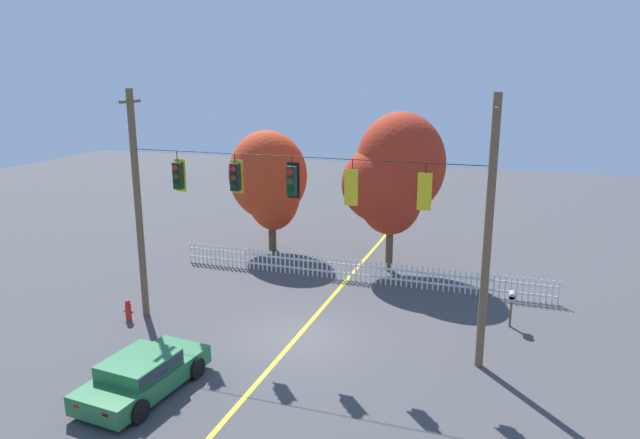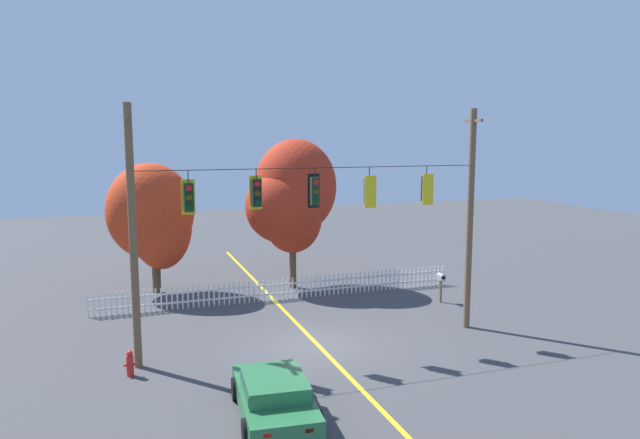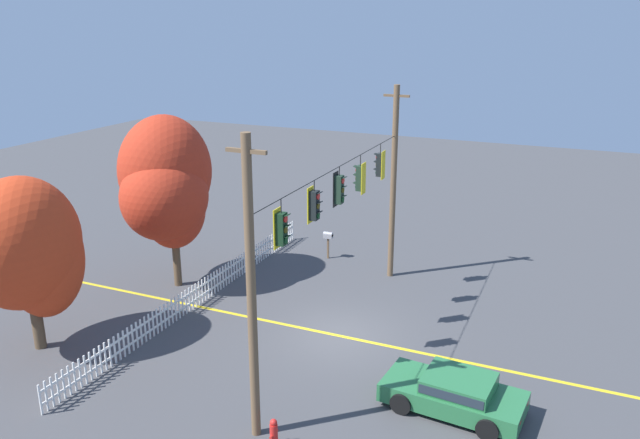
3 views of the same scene
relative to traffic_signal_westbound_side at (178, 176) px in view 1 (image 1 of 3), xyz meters
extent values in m
plane|color=#424244|center=(4.36, -0.01, -5.44)|extent=(80.00, 80.00, 0.00)
cube|color=gold|center=(4.36, -0.01, -5.44)|extent=(0.16, 36.00, 0.01)
cylinder|color=brown|center=(-1.75, -0.01, -1.24)|extent=(0.25, 0.25, 8.39)
cylinder|color=brown|center=(10.47, -0.01, -1.24)|extent=(0.25, 0.25, 8.39)
cube|color=brown|center=(-1.75, -0.01, 2.50)|extent=(0.10, 1.10, 0.10)
cube|color=brown|center=(10.47, -0.01, 2.50)|extent=(0.10, 1.10, 0.10)
cylinder|color=black|center=(4.36, -0.01, 0.86)|extent=(12.02, 0.02, 0.02)
cylinder|color=black|center=(0.00, -0.01, 0.66)|extent=(0.03, 0.03, 0.40)
cube|color=yellow|center=(0.00, 0.12, -0.01)|extent=(0.43, 0.02, 1.15)
cube|color=black|center=(0.00, -0.01, -0.01)|extent=(0.30, 0.24, 0.92)
cylinder|color=red|center=(0.00, -0.14, 0.30)|extent=(0.20, 0.03, 0.20)
cube|color=black|center=(0.00, -0.19, 0.42)|extent=(0.22, 0.12, 0.06)
cylinder|color=#463B09|center=(0.00, -0.14, -0.01)|extent=(0.20, 0.03, 0.20)
cube|color=black|center=(0.00, -0.19, 0.11)|extent=(0.22, 0.12, 0.06)
cylinder|color=#073513|center=(0.00, -0.14, -0.31)|extent=(0.20, 0.03, 0.20)
cube|color=black|center=(0.00, -0.19, -0.20)|extent=(0.22, 0.12, 0.06)
cylinder|color=black|center=(2.21, -0.01, 0.69)|extent=(0.03, 0.03, 0.33)
cube|color=yellow|center=(2.21, 0.12, 0.07)|extent=(0.43, 0.02, 1.14)
cube|color=black|center=(2.21, -0.01, 0.07)|extent=(0.30, 0.24, 0.92)
cylinder|color=red|center=(2.21, -0.14, 0.38)|extent=(0.20, 0.03, 0.20)
cube|color=black|center=(2.21, -0.19, 0.49)|extent=(0.22, 0.12, 0.06)
cylinder|color=#463B09|center=(2.21, -0.14, 0.07)|extent=(0.20, 0.03, 0.20)
cube|color=black|center=(2.21, -0.19, 0.19)|extent=(0.22, 0.12, 0.06)
cylinder|color=#073513|center=(2.21, -0.14, -0.23)|extent=(0.20, 0.03, 0.20)
cube|color=black|center=(2.21, -0.19, -0.12)|extent=(0.22, 0.12, 0.06)
cylinder|color=black|center=(4.25, -0.01, 0.70)|extent=(0.03, 0.03, 0.31)
cube|color=black|center=(4.25, 0.12, 0.07)|extent=(0.43, 0.02, 1.19)
cube|color=#1E3323|center=(4.25, -0.01, 0.07)|extent=(0.30, 0.24, 0.96)
cylinder|color=red|center=(4.25, -0.14, 0.39)|extent=(0.20, 0.03, 0.20)
cube|color=#1E3323|center=(4.25, -0.19, 0.50)|extent=(0.22, 0.12, 0.06)
cylinder|color=#463B09|center=(4.25, -0.14, 0.07)|extent=(0.20, 0.03, 0.20)
cube|color=#1E3323|center=(4.25, -0.19, 0.18)|extent=(0.22, 0.12, 0.06)
cylinder|color=#073513|center=(4.25, -0.14, -0.25)|extent=(0.20, 0.03, 0.20)
cube|color=#1E3323|center=(4.25, -0.19, -0.14)|extent=(0.22, 0.12, 0.06)
cylinder|color=black|center=(6.28, -0.01, 0.66)|extent=(0.03, 0.03, 0.40)
cube|color=yellow|center=(6.28, -0.14, -0.01)|extent=(0.43, 0.02, 1.14)
cube|color=#1E3323|center=(6.28, -0.01, -0.01)|extent=(0.30, 0.24, 0.92)
cylinder|color=red|center=(6.28, 0.13, 0.30)|extent=(0.20, 0.03, 0.20)
cube|color=#1E3323|center=(6.28, 0.17, 0.42)|extent=(0.22, 0.12, 0.06)
cylinder|color=#463B09|center=(6.28, 0.13, -0.01)|extent=(0.20, 0.03, 0.20)
cube|color=#1E3323|center=(6.28, 0.17, 0.11)|extent=(0.22, 0.12, 0.06)
cylinder|color=#073513|center=(6.28, 0.13, -0.31)|extent=(0.20, 0.03, 0.20)
cube|color=#1E3323|center=(6.28, 0.17, -0.20)|extent=(0.22, 0.12, 0.06)
cylinder|color=black|center=(8.56, -0.01, 0.66)|extent=(0.03, 0.03, 0.39)
cube|color=yellow|center=(8.56, -0.14, 0.01)|extent=(0.43, 0.02, 1.13)
cube|color=black|center=(8.56, -0.01, 0.01)|extent=(0.30, 0.24, 0.91)
cylinder|color=red|center=(8.56, 0.13, 0.31)|extent=(0.20, 0.03, 0.20)
cube|color=black|center=(8.56, 0.17, 0.43)|extent=(0.22, 0.12, 0.06)
cylinder|color=#463B09|center=(8.56, 0.13, 0.01)|extent=(0.20, 0.03, 0.20)
cube|color=black|center=(8.56, 0.17, 0.13)|extent=(0.22, 0.12, 0.06)
cylinder|color=#073513|center=(8.56, 0.13, -0.29)|extent=(0.20, 0.03, 0.20)
cube|color=black|center=(8.56, 0.17, -0.18)|extent=(0.22, 0.12, 0.06)
cube|color=white|center=(-3.49, 6.10, -4.95)|extent=(0.06, 0.04, 0.99)
cube|color=white|center=(-3.27, 6.10, -4.95)|extent=(0.06, 0.04, 0.99)
cube|color=white|center=(-3.05, 6.10, -4.95)|extent=(0.06, 0.04, 0.99)
cube|color=white|center=(-2.82, 6.10, -4.95)|extent=(0.06, 0.04, 0.99)
cube|color=white|center=(-2.60, 6.10, -4.95)|extent=(0.06, 0.04, 0.99)
cube|color=white|center=(-2.38, 6.10, -4.95)|extent=(0.06, 0.04, 0.99)
cube|color=white|center=(-2.15, 6.10, -4.95)|extent=(0.06, 0.04, 0.99)
cube|color=white|center=(-1.93, 6.10, -4.95)|extent=(0.06, 0.04, 0.99)
cube|color=white|center=(-1.70, 6.10, -4.95)|extent=(0.06, 0.04, 0.99)
cube|color=white|center=(-1.48, 6.10, -4.95)|extent=(0.06, 0.04, 0.99)
cube|color=white|center=(-1.26, 6.10, -4.95)|extent=(0.06, 0.04, 0.99)
cube|color=white|center=(-1.03, 6.10, -4.95)|extent=(0.06, 0.04, 0.99)
cube|color=white|center=(-0.81, 6.10, -4.95)|extent=(0.06, 0.04, 0.99)
cube|color=white|center=(-0.59, 6.10, -4.95)|extent=(0.06, 0.04, 0.99)
cube|color=white|center=(-0.36, 6.10, -4.95)|extent=(0.06, 0.04, 0.99)
cube|color=white|center=(-0.14, 6.10, -4.95)|extent=(0.06, 0.04, 0.99)
cube|color=white|center=(0.09, 6.10, -4.95)|extent=(0.06, 0.04, 0.99)
cube|color=white|center=(0.31, 6.10, -4.95)|extent=(0.06, 0.04, 0.99)
cube|color=white|center=(0.53, 6.10, -4.95)|extent=(0.06, 0.04, 0.99)
cube|color=white|center=(0.76, 6.10, -4.95)|extent=(0.06, 0.04, 0.99)
cube|color=white|center=(0.98, 6.10, -4.95)|extent=(0.06, 0.04, 0.99)
cube|color=white|center=(1.20, 6.10, -4.95)|extent=(0.06, 0.04, 0.99)
cube|color=white|center=(1.43, 6.10, -4.95)|extent=(0.06, 0.04, 0.99)
cube|color=white|center=(1.65, 6.10, -4.95)|extent=(0.06, 0.04, 0.99)
cube|color=white|center=(1.88, 6.10, -4.95)|extent=(0.06, 0.04, 0.99)
cube|color=white|center=(2.10, 6.10, -4.95)|extent=(0.06, 0.04, 0.99)
cube|color=white|center=(2.32, 6.10, -4.95)|extent=(0.06, 0.04, 0.99)
cube|color=white|center=(2.55, 6.10, -4.95)|extent=(0.06, 0.04, 0.99)
cube|color=white|center=(2.77, 6.10, -4.95)|extent=(0.06, 0.04, 0.99)
cube|color=white|center=(2.99, 6.10, -4.95)|extent=(0.06, 0.04, 0.99)
cube|color=white|center=(3.22, 6.10, -4.95)|extent=(0.06, 0.04, 0.99)
cube|color=white|center=(3.44, 6.10, -4.95)|extent=(0.06, 0.04, 0.99)
cube|color=white|center=(3.66, 6.10, -4.95)|extent=(0.06, 0.04, 0.99)
cube|color=white|center=(3.89, 6.10, -4.95)|extent=(0.06, 0.04, 0.99)
cube|color=white|center=(4.11, 6.10, -4.95)|extent=(0.06, 0.04, 0.99)
cube|color=white|center=(4.34, 6.10, -4.95)|extent=(0.06, 0.04, 0.99)
cube|color=white|center=(4.56, 6.10, -4.95)|extent=(0.06, 0.04, 0.99)
cube|color=white|center=(4.78, 6.10, -4.95)|extent=(0.06, 0.04, 0.99)
cube|color=white|center=(5.01, 6.10, -4.95)|extent=(0.06, 0.04, 0.99)
cube|color=white|center=(5.23, 6.10, -4.95)|extent=(0.06, 0.04, 0.99)
cube|color=white|center=(5.45, 6.10, -4.95)|extent=(0.06, 0.04, 0.99)
cube|color=white|center=(5.68, 6.10, -4.95)|extent=(0.06, 0.04, 0.99)
cube|color=white|center=(5.90, 6.10, -4.95)|extent=(0.06, 0.04, 0.99)
cube|color=white|center=(6.13, 6.10, -4.95)|extent=(0.06, 0.04, 0.99)
cube|color=white|center=(6.35, 6.10, -4.95)|extent=(0.06, 0.04, 0.99)
cube|color=white|center=(6.57, 6.10, -4.95)|extent=(0.06, 0.04, 0.99)
cube|color=white|center=(6.80, 6.10, -4.95)|extent=(0.06, 0.04, 0.99)
cube|color=white|center=(7.02, 6.10, -4.95)|extent=(0.06, 0.04, 0.99)
cube|color=white|center=(7.24, 6.10, -4.95)|extent=(0.06, 0.04, 0.99)
cube|color=white|center=(7.47, 6.10, -4.95)|extent=(0.06, 0.04, 0.99)
cube|color=white|center=(7.69, 6.10, -4.95)|extent=(0.06, 0.04, 0.99)
cube|color=white|center=(7.91, 6.10, -4.95)|extent=(0.06, 0.04, 0.99)
cube|color=white|center=(8.14, 6.10, -4.95)|extent=(0.06, 0.04, 0.99)
cube|color=white|center=(8.36, 6.10, -4.95)|extent=(0.06, 0.04, 0.99)
cube|color=white|center=(8.59, 6.10, -4.95)|extent=(0.06, 0.04, 0.99)
cube|color=white|center=(8.81, 6.10, -4.95)|extent=(0.06, 0.04, 0.99)
cube|color=white|center=(9.03, 6.10, -4.95)|extent=(0.06, 0.04, 0.99)
cube|color=white|center=(9.26, 6.10, -4.95)|extent=(0.06, 0.04, 0.99)
cube|color=white|center=(9.48, 6.10, -4.95)|extent=(0.06, 0.04, 0.99)
cube|color=white|center=(9.70, 6.10, -4.95)|extent=(0.06, 0.04, 0.99)
cube|color=white|center=(9.93, 6.10, -4.95)|extent=(0.06, 0.04, 0.99)
cube|color=white|center=(10.15, 6.10, -4.95)|extent=(0.06, 0.04, 0.99)
cube|color=white|center=(10.38, 6.10, -4.95)|extent=(0.06, 0.04, 0.99)
cube|color=white|center=(10.60, 6.10, -4.95)|extent=(0.06, 0.04, 0.99)
cube|color=white|center=(10.82, 6.10, -4.95)|extent=(0.06, 0.04, 0.99)
cube|color=white|center=(11.05, 6.10, -4.95)|extent=(0.06, 0.04, 0.99)
cube|color=white|center=(11.27, 6.10, -4.95)|extent=(0.06, 0.04, 0.99)
cube|color=white|center=(11.49, 6.10, -4.95)|extent=(0.06, 0.04, 0.99)
cube|color=white|center=(11.72, 6.10, -4.95)|extent=(0.06, 0.04, 0.99)
cube|color=white|center=(11.94, 6.10, -4.95)|extent=(0.06, 0.04, 0.99)
cube|color=white|center=(12.16, 6.10, -4.95)|extent=(0.06, 0.04, 0.99)
cube|color=white|center=(12.39, 6.10, -4.95)|extent=(0.06, 0.04, 0.99)
cube|color=white|center=(12.61, 6.10, -4.95)|extent=(0.06, 0.04, 0.99)
cube|color=white|center=(12.84, 6.10, -4.95)|extent=(0.06, 0.04, 0.99)
cube|color=white|center=(13.06, 6.10, -4.95)|extent=(0.06, 0.04, 0.99)
cube|color=white|center=(4.78, 6.13, -5.14)|extent=(16.55, 0.03, 0.08)
cube|color=white|center=(4.78, 6.13, -4.73)|extent=(16.55, 0.03, 0.08)
cylinder|color=brown|center=(-0.56, 9.25, -4.42)|extent=(0.39, 0.39, 2.04)
ellipsoid|color=red|center=(-0.30, 8.82, -2.15)|extent=(2.82, 2.40, 4.15)
ellipsoid|color=red|center=(-0.73, 9.20, -1.52)|extent=(4.03, 3.44, 4.48)
cylinder|color=brown|center=(5.83, 8.04, -4.16)|extent=(0.33, 0.33, 2.56)
ellipsoid|color=#B22D19|center=(5.81, 7.97, -2.02)|extent=(2.85, 2.46, 3.31)
ellipsoid|color=#B22D19|center=(5.44, 8.12, -1.41)|extent=(3.80, 3.43, 3.60)
ellipsoid|color=#B22D19|center=(6.13, 8.51, -0.51)|extent=(4.04, 3.71, 4.66)
cube|color=#286B3D|center=(1.52, -4.73, -4.99)|extent=(2.14, 4.20, 0.55)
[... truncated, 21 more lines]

